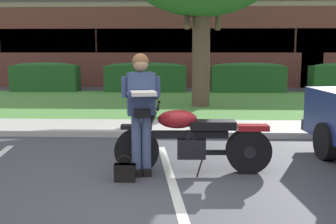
{
  "coord_description": "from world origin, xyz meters",
  "views": [
    {
      "loc": [
        0.22,
        -4.76,
        1.75
      ],
      "look_at": [
        -0.01,
        1.08,
        0.85
      ],
      "focal_mm": 43.26,
      "sensor_mm": 36.0,
      "label": 1
    }
  ],
  "objects_px": {
    "hedge_left": "(46,77)",
    "brick_building": "(193,44)",
    "hedge_center_left": "(146,77)",
    "motorcycle": "(199,140)",
    "hedge_center_right": "(248,77)",
    "handbag": "(125,171)",
    "rider_person": "(141,104)"
  },
  "relations": [
    {
      "from": "motorcycle",
      "to": "handbag",
      "type": "relative_size",
      "value": 6.23
    },
    {
      "from": "rider_person",
      "to": "brick_building",
      "type": "relative_size",
      "value": 0.06
    },
    {
      "from": "hedge_center_right",
      "to": "brick_building",
      "type": "height_order",
      "value": "brick_building"
    },
    {
      "from": "hedge_center_left",
      "to": "brick_building",
      "type": "height_order",
      "value": "brick_building"
    },
    {
      "from": "hedge_center_left",
      "to": "hedge_center_right",
      "type": "relative_size",
      "value": 1.12
    },
    {
      "from": "handbag",
      "to": "hedge_center_right",
      "type": "height_order",
      "value": "hedge_center_right"
    },
    {
      "from": "rider_person",
      "to": "hedge_center_left",
      "type": "xyz_separation_m",
      "value": [
        -0.98,
        11.13,
        -0.36
      ]
    },
    {
      "from": "brick_building",
      "to": "motorcycle",
      "type": "bearing_deg",
      "value": -90.93
    },
    {
      "from": "hedge_center_right",
      "to": "brick_building",
      "type": "relative_size",
      "value": 0.11
    },
    {
      "from": "hedge_center_left",
      "to": "brick_building",
      "type": "relative_size",
      "value": 0.12
    },
    {
      "from": "motorcycle",
      "to": "hedge_center_left",
      "type": "distance_m",
      "value": 11.12
    },
    {
      "from": "motorcycle",
      "to": "brick_building",
      "type": "height_order",
      "value": "brick_building"
    },
    {
      "from": "motorcycle",
      "to": "hedge_center_right",
      "type": "distance_m",
      "value": 11.24
    },
    {
      "from": "hedge_left",
      "to": "brick_building",
      "type": "height_order",
      "value": "brick_building"
    },
    {
      "from": "handbag",
      "to": "hedge_center_left",
      "type": "height_order",
      "value": "hedge_center_left"
    },
    {
      "from": "hedge_left",
      "to": "hedge_center_right",
      "type": "height_order",
      "value": "same"
    },
    {
      "from": "handbag",
      "to": "motorcycle",
      "type": "bearing_deg",
      "value": 23.69
    },
    {
      "from": "handbag",
      "to": "hedge_center_right",
      "type": "distance_m",
      "value": 11.92
    },
    {
      "from": "hedge_center_left",
      "to": "hedge_center_right",
      "type": "xyz_separation_m",
      "value": [
        4.18,
        0.0,
        0.0
      ]
    },
    {
      "from": "motorcycle",
      "to": "hedge_center_right",
      "type": "height_order",
      "value": "hedge_center_right"
    },
    {
      "from": "handbag",
      "to": "brick_building",
      "type": "xyz_separation_m",
      "value": [
        1.29,
        18.15,
        1.93
      ]
    },
    {
      "from": "brick_building",
      "to": "handbag",
      "type": "bearing_deg",
      "value": -94.08
    },
    {
      "from": "hedge_left",
      "to": "hedge_center_left",
      "type": "bearing_deg",
      "value": 0.0
    },
    {
      "from": "rider_person",
      "to": "hedge_center_right",
      "type": "xyz_separation_m",
      "value": [
        3.21,
        11.13,
        -0.36
      ]
    },
    {
      "from": "rider_person",
      "to": "brick_building",
      "type": "height_order",
      "value": "brick_building"
    },
    {
      "from": "rider_person",
      "to": "handbag",
      "type": "xyz_separation_m",
      "value": [
        -0.2,
        -0.29,
        -0.86
      ]
    },
    {
      "from": "rider_person",
      "to": "hedge_left",
      "type": "height_order",
      "value": "rider_person"
    },
    {
      "from": "handbag",
      "to": "brick_building",
      "type": "distance_m",
      "value": 18.3
    },
    {
      "from": "hedge_center_right",
      "to": "brick_building",
      "type": "distance_m",
      "value": 7.2
    },
    {
      "from": "motorcycle",
      "to": "hedge_center_left",
      "type": "relative_size",
      "value": 0.67
    },
    {
      "from": "rider_person",
      "to": "handbag",
      "type": "bearing_deg",
      "value": -124.79
    },
    {
      "from": "hedge_center_left",
      "to": "handbag",
      "type": "bearing_deg",
      "value": -86.1
    }
  ]
}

